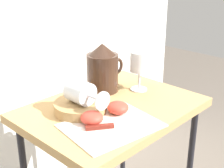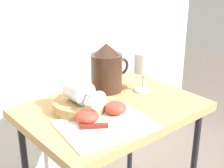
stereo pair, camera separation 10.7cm
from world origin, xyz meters
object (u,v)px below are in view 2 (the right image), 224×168
at_px(apple_half_right, 116,108).
at_px(basket_tray, 79,105).
at_px(wine_glass_upright, 144,65).
at_px(apple_half_left, 87,117).
at_px(table, 112,124).
at_px(pitcher, 107,71).
at_px(wine_glass_tipped_near, 80,91).
at_px(knife, 106,126).

bearing_deg(apple_half_right, basket_tray, 126.01).
bearing_deg(wine_glass_upright, apple_half_left, -166.84).
xyz_separation_m(wine_glass_upright, apple_half_left, (-0.31, -0.07, -0.08)).
bearing_deg(table, wine_glass_upright, 8.01).
xyz_separation_m(pitcher, apple_half_left, (-0.21, -0.17, -0.05)).
bearing_deg(wine_glass_tipped_near, wine_glass_upright, -1.72).
distance_m(basket_tray, wine_glass_tipped_near, 0.06).
height_order(pitcher, apple_half_left, pitcher).
xyz_separation_m(basket_tray, knife, (-0.01, -0.15, -0.01)).
height_order(pitcher, apple_half_right, pitcher).
bearing_deg(table, basket_tray, 157.48).
height_order(wine_glass_upright, wine_glass_tipped_near, wine_glass_upright).
bearing_deg(apple_half_right, table, 60.96).
relative_size(table, pitcher, 3.79).
relative_size(pitcher, knife, 0.92).
bearing_deg(wine_glass_upright, table, -171.99).
relative_size(basket_tray, knife, 0.87).
distance_m(table, knife, 0.18).
xyz_separation_m(basket_tray, wine_glass_tipped_near, (-0.00, -0.01, 0.06)).
bearing_deg(table, knife, -135.91).
bearing_deg(apple_half_right, wine_glass_upright, 21.67).
relative_size(table, apple_half_left, 10.03).
height_order(basket_tray, wine_glass_upright, wine_glass_upright).
bearing_deg(pitcher, table, -122.03).
bearing_deg(knife, basket_tray, 86.70).
distance_m(pitcher, knife, 0.31).
bearing_deg(wine_glass_upright, apple_half_right, -158.33).
xyz_separation_m(basket_tray, pitcher, (0.18, 0.08, 0.06)).
distance_m(table, wine_glass_upright, 0.25).
bearing_deg(wine_glass_tipped_near, table, -16.93).
bearing_deg(pitcher, basket_tray, -156.81).
bearing_deg(knife, table, 44.09).
xyz_separation_m(basket_tray, wine_glass_upright, (0.28, -0.02, 0.09)).
xyz_separation_m(table, apple_half_left, (-0.14, -0.05, 0.10)).
distance_m(basket_tray, wine_glass_upright, 0.29).
xyz_separation_m(pitcher, wine_glass_tipped_near, (-0.18, -0.09, -0.00)).
relative_size(table, wine_glass_tipped_near, 4.88).
xyz_separation_m(apple_half_left, knife, (0.02, -0.06, -0.01)).
bearing_deg(apple_half_left, knife, -68.09).
height_order(table, wine_glass_upright, wine_glass_upright).
bearing_deg(wine_glass_upright, pitcher, 135.51).
height_order(table, apple_half_right, apple_half_right).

